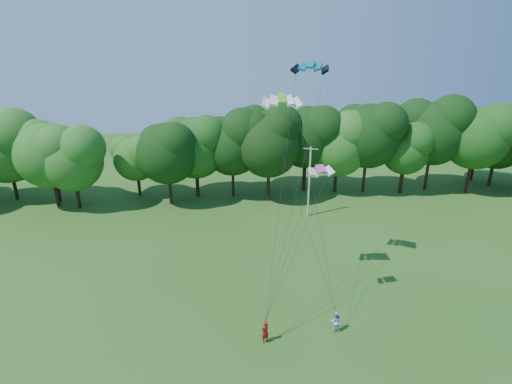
{
  "coord_description": "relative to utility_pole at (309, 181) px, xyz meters",
  "views": [
    {
      "loc": [
        -3.92,
        -16.43,
        20.35
      ],
      "look_at": [
        -1.36,
        13.0,
        9.26
      ],
      "focal_mm": 28.0,
      "sensor_mm": 36.0,
      "label": 1
    }
  ],
  "objects": [
    {
      "name": "kite_pink",
      "position": [
        -3.29,
        -17.83,
        7.22
      ],
      "size": [
        1.95,
        1.17,
        0.44
      ],
      "rotation": [
        0.0,
        0.0,
        0.17
      ],
      "color": "#EE4294",
      "rests_on": "ground"
    },
    {
      "name": "tree_back_west",
      "position": [
        -32.75,
        7.8,
        2.46
      ],
      "size": [
        7.68,
        7.68,
        11.16
      ],
      "color": "#321F14",
      "rests_on": "ground"
    },
    {
      "name": "kite_green",
      "position": [
        -5.85,
        -14.8,
        11.89
      ],
      "size": [
        3.0,
        1.44,
        0.7
      ],
      "rotation": [
        0.0,
        0.0,
        -0.05
      ],
      "color": "#4BC81E",
      "rests_on": "ground"
    },
    {
      "name": "kite_flyer_right",
      "position": [
        -2.38,
        -21.19,
        -3.66
      ],
      "size": [
        0.91,
        0.75,
        1.7
      ],
      "primitive_type": "imported",
      "rotation": [
        0.0,
        0.0,
        3.01
      ],
      "color": "#B5C9FB",
      "rests_on": "ground"
    },
    {
      "name": "kite_teal",
      "position": [
        -3.32,
        -12.9,
        14.21
      ],
      "size": [
        3.13,
        2.31,
        0.56
      ],
      "rotation": [
        0.0,
        0.0,
        -0.41
      ],
      "color": "#046C83",
      "rests_on": "ground"
    },
    {
      "name": "tree_back_east",
      "position": [
        28.48,
        11.34,
        1.91
      ],
      "size": [
        7.07,
        7.07,
        10.29
      ],
      "color": "#322414",
      "rests_on": "ground"
    },
    {
      "name": "kite_flyer_left",
      "position": [
        -7.77,
        -21.95,
        -3.61
      ],
      "size": [
        0.79,
        0.74,
        1.81
      ],
      "primitive_type": "imported",
      "rotation": [
        0.0,
        0.0,
        3.77
      ],
      "color": "#A81517",
      "rests_on": "ground"
    },
    {
      "name": "tree_back_center",
      "position": [
        -4.39,
        5.45,
        3.53
      ],
      "size": [
        8.85,
        8.85,
        12.87
      ],
      "color": "black",
      "rests_on": "ground"
    },
    {
      "name": "utility_pole",
      "position": [
        0.0,
        0.0,
        0.0
      ],
      "size": [
        1.67,
        0.72,
        8.81
      ],
      "rotation": [
        0.0,
        0.0,
        -0.37
      ],
      "color": "#B5B5AC",
      "rests_on": "ground"
    }
  ]
}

